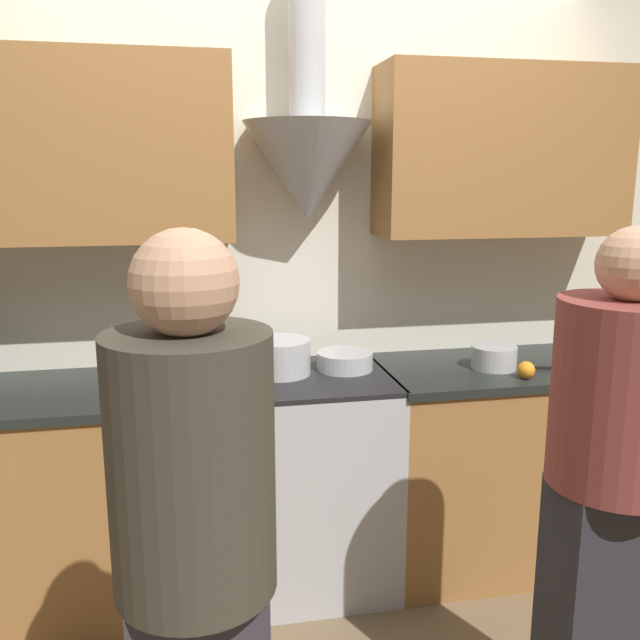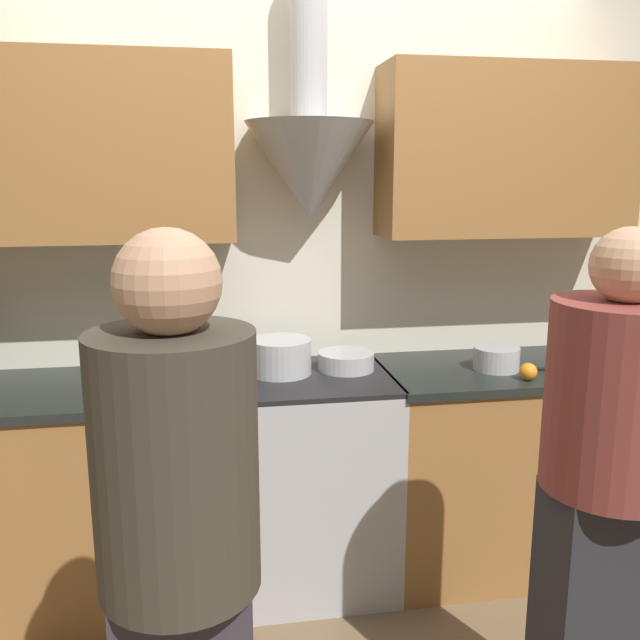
{
  "view_description": "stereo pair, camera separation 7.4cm",
  "coord_description": "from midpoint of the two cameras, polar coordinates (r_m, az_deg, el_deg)",
  "views": [
    {
      "loc": [
        -0.5,
        -2.24,
        1.7
      ],
      "look_at": [
        0.0,
        0.26,
        1.16
      ],
      "focal_mm": 38.0,
      "sensor_mm": 36.0,
      "label": 1
    },
    {
      "loc": [
        -0.43,
        -2.25,
        1.7
      ],
      "look_at": [
        0.0,
        0.26,
        1.16
      ],
      "focal_mm": 38.0,
      "sensor_mm": 36.0,
      "label": 2
    }
  ],
  "objects": [
    {
      "name": "ground_plane",
      "position": [
        2.85,
        0.32,
        -24.53
      ],
      "size": [
        12.0,
        12.0,
        0.0
      ],
      "primitive_type": "plane",
      "color": "brown"
    },
    {
      "name": "wall_back",
      "position": [
        2.91,
        -3.56,
        7.47
      ],
      "size": [
        8.4,
        0.52,
        2.6
      ],
      "color": "silver",
      "rests_on": "ground_plane"
    },
    {
      "name": "saucepan",
      "position": [
        2.93,
        13.73,
        -3.05
      ],
      "size": [
        0.19,
        0.19,
        0.1
      ],
      "color": "#B7BABC",
      "rests_on": "counter_right"
    },
    {
      "name": "mixing_bowl",
      "position": [
        2.83,
        1.36,
        -3.45
      ],
      "size": [
        0.23,
        0.23,
        0.07
      ],
      "color": "#B7BABC",
      "rests_on": "stove_range"
    },
    {
      "name": "chefs_knife",
      "position": [
        3.01,
        18.97,
        -3.87
      ],
      "size": [
        0.27,
        0.1,
        0.01
      ],
      "rotation": [
        0.0,
        0.0,
        -0.28
      ],
      "color": "silver",
      "rests_on": "counter_right"
    },
    {
      "name": "person_foreground_right",
      "position": [
        2.05,
        22.54,
        -13.08
      ],
      "size": [
        0.37,
        0.37,
        1.58
      ],
      "color": "#28282D",
      "rests_on": "ground_plane"
    },
    {
      "name": "counter_right",
      "position": [
        3.17,
        14.32,
        -11.51
      ],
      "size": [
        1.1,
        0.62,
        0.91
      ],
      "color": "#9E6B38",
      "rests_on": "ground_plane"
    },
    {
      "name": "orange_fruit",
      "position": [
        2.82,
        16.25,
        -4.07
      ],
      "size": [
        0.07,
        0.07,
        0.07
      ],
      "color": "orange",
      "rests_on": "counter_right"
    },
    {
      "name": "stock_pot",
      "position": [
        2.77,
        -4.16,
        -3.11
      ],
      "size": [
        0.25,
        0.25,
        0.14
      ],
      "color": "#B7BABC",
      "rests_on": "stove_range"
    },
    {
      "name": "person_foreground_left",
      "position": [
        1.58,
        -11.79,
        -19.38
      ],
      "size": [
        0.35,
        0.35,
        1.6
      ],
      "color": "#38333D",
      "rests_on": "ground_plane"
    },
    {
      "name": "counter_left",
      "position": [
        2.94,
        -22.16,
        -13.96
      ],
      "size": [
        1.5,
        0.62,
        0.91
      ],
      "color": "#9E6B38",
      "rests_on": "ground_plane"
    },
    {
      "name": "stove_range",
      "position": [
        2.93,
        -1.14,
        -13.12
      ],
      "size": [
        0.61,
        0.6,
        0.91
      ],
      "color": "#B7BABC",
      "rests_on": "ground_plane"
    }
  ]
}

